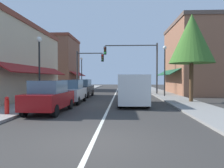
{
  "coord_description": "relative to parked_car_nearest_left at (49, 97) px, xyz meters",
  "views": [
    {
      "loc": [
        0.89,
        -6.26,
        1.9
      ],
      "look_at": [
        -0.1,
        13.43,
        1.36
      ],
      "focal_mm": 34.69,
      "sensor_mm": 36.0,
      "label": 1
    }
  ],
  "objects": [
    {
      "name": "storefront_far_left",
      "position": [
        -5.95,
        22.61,
        3.29
      ],
      "size": [
        5.89,
        8.2,
        8.34
      ],
      "color": "brown",
      "rests_on": "ground"
    },
    {
      "name": "fire_hydrant",
      "position": [
        -1.74,
        -1.19,
        -0.33
      ],
      "size": [
        0.22,
        0.22,
        0.87
      ],
      "color": "red",
      "rests_on": "ground"
    },
    {
      "name": "ground_plane",
      "position": [
        3.14,
        12.61,
        -0.88
      ],
      "size": [
        80.0,
        80.0,
        0.0
      ],
      "primitive_type": "plane",
      "color": "#33302D"
    },
    {
      "name": "van_in_lane",
      "position": [
        4.68,
        3.66,
        0.27
      ],
      "size": [
        2.07,
        5.21,
        2.12
      ],
      "rotation": [
        0.0,
        0.0,
        0.02
      ],
      "color": "silver",
      "rests_on": "ground"
    },
    {
      "name": "sidewalk_right",
      "position": [
        8.64,
        12.61,
        -0.82
      ],
      "size": [
        2.6,
        56.0,
        0.12
      ],
      "primitive_type": "cube",
      "color": "gray",
      "rests_on": "ground"
    },
    {
      "name": "traffic_signal_mast_arm",
      "position": [
        5.8,
        13.35,
        3.22
      ],
      "size": [
        6.19,
        0.5,
        5.91
      ],
      "color": "#333333",
      "rests_on": "ground"
    },
    {
      "name": "lane_center_stripe",
      "position": [
        3.14,
        12.61,
        -0.88
      ],
      "size": [
        0.14,
        52.0,
        0.01
      ],
      "primitive_type": "cube",
      "color": "silver",
      "rests_on": "ground"
    },
    {
      "name": "street_lamp_left_far",
      "position": [
        -1.9,
        19.27,
        2.41
      ],
      "size": [
        0.36,
        0.36,
        4.9
      ],
      "color": "black",
      "rests_on": "ground"
    },
    {
      "name": "street_lamp_right_mid",
      "position": [
        8.2,
        10.13,
        2.53
      ],
      "size": [
        0.36,
        0.36,
        5.11
      ],
      "color": "black",
      "rests_on": "ground"
    },
    {
      "name": "parked_car_nearest_left",
      "position": [
        0.0,
        0.0,
        0.0
      ],
      "size": [
        1.87,
        4.14,
        1.77
      ],
      "rotation": [
        0.0,
        0.0,
        -0.03
      ],
      "color": "maroon",
      "rests_on": "ground"
    },
    {
      "name": "traffic_signal_left_corner",
      "position": [
        -0.48,
        15.0,
        2.61
      ],
      "size": [
        3.44,
        0.5,
        5.23
      ],
      "color": "#333333",
      "rests_on": "ground"
    },
    {
      "name": "parked_car_third_left",
      "position": [
        -0.05,
        9.93,
        0.0
      ],
      "size": [
        1.86,
        4.14,
        1.77
      ],
      "rotation": [
        0.0,
        0.0,
        -0.02
      ],
      "color": "black",
      "rests_on": "ground"
    },
    {
      "name": "storefront_right_block",
      "position": [
        12.43,
        14.61,
        3.32
      ],
      "size": [
        6.28,
        10.2,
        8.4
      ],
      "color": "#8E5B42",
      "rests_on": "ground"
    },
    {
      "name": "tree_right_near",
      "position": [
        9.25,
        5.12,
        4.0
      ],
      "size": [
        3.4,
        3.4,
        6.77
      ],
      "color": "#4C331E",
      "rests_on": "ground"
    },
    {
      "name": "sidewalk_left",
      "position": [
        -2.36,
        12.61,
        -0.82
      ],
      "size": [
        2.6,
        56.0,
        0.12
      ],
      "primitive_type": "cube",
      "color": "gray",
      "rests_on": "ground"
    },
    {
      "name": "storefront_left_block",
      "position": [
        -5.68,
        6.61,
        2.43
      ],
      "size": [
        5.37,
        14.2,
        6.61
      ],
      "color": "#BCAD8E",
      "rests_on": "ground"
    },
    {
      "name": "parked_car_second_left",
      "position": [
        0.1,
        4.63,
        0.0
      ],
      "size": [
        1.81,
        4.11,
        1.77
      ],
      "rotation": [
        0.0,
        0.0,
        0.01
      ],
      "color": "#B7BABF",
      "rests_on": "ground"
    },
    {
      "name": "street_lamp_left_near",
      "position": [
        -1.72,
        3.02,
        2.32
      ],
      "size": [
        0.36,
        0.36,
        4.75
      ],
      "color": "black",
      "rests_on": "ground"
    }
  ]
}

